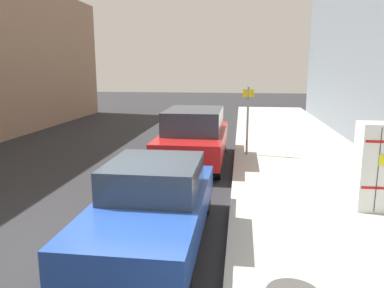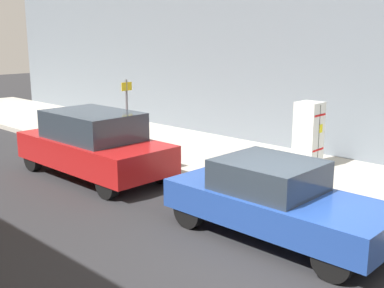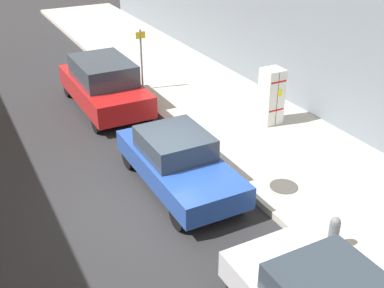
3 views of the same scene
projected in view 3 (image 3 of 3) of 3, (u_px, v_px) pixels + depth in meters
ground_plane at (162, 197)px, 11.79m from camera, size 80.00×80.00×0.00m
sidewalk_slab at (294, 156)px, 13.43m from camera, size 4.42×44.00×0.17m
discarded_refrigerator at (271, 96)px, 14.81m from camera, size 0.61×0.62×1.76m
manhole_cover at (284, 186)px, 11.87m from camera, size 0.70×0.70×0.02m
street_sign_post at (141, 56)px, 17.19m from camera, size 0.36×0.07×2.21m
fire_hydrant at (334, 232)px, 9.71m from camera, size 0.22×0.22×0.72m
parked_suv_red at (104, 84)px, 16.24m from camera, size 1.92×4.50×1.72m
parked_hatchback_blue at (178, 161)px, 11.91m from camera, size 1.74×4.16×1.43m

